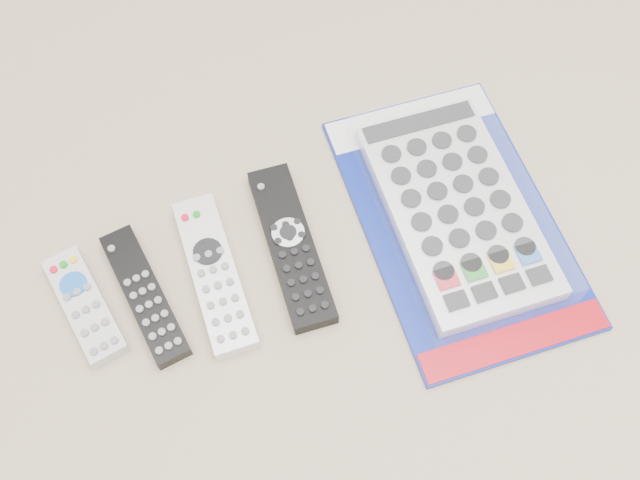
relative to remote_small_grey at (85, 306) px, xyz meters
name	(u,v)px	position (x,y,z in m)	size (l,w,h in m)	color
remote_small_grey	(85,306)	(0.00, 0.00, 0.00)	(0.06, 0.15, 0.02)	#B5B5B8
remote_slim_black	(145,296)	(0.07, -0.02, 0.00)	(0.05, 0.18, 0.02)	black
remote_silver_dvd	(215,274)	(0.15, -0.03, 0.00)	(0.08, 0.21, 0.02)	silver
remote_large_black	(291,246)	(0.24, -0.04, 0.00)	(0.09, 0.22, 0.02)	black
jumbo_remote_packaged	(457,208)	(0.44, -0.09, 0.01)	(0.28, 0.40, 0.05)	navy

